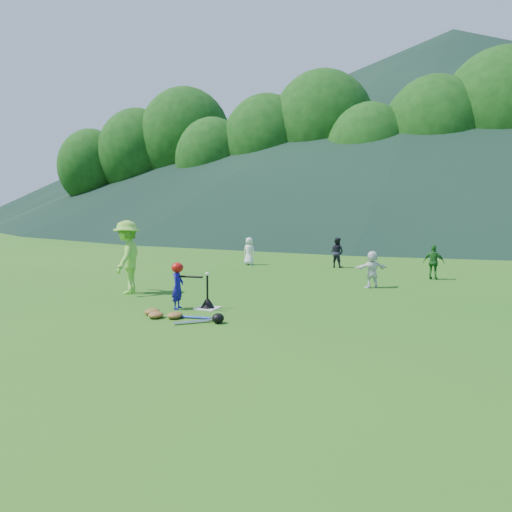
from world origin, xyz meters
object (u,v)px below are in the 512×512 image
Objects in this scene: fielder_b at (337,252)px; fielder_d at (372,269)px; home_plate at (208,308)px; batting_tee at (208,303)px; adult_coach at (127,257)px; fielder_c at (434,262)px; batter_child at (178,286)px; fielder_a at (249,251)px; equipment_pile at (174,315)px.

fielder_d is at bearing 129.31° from fielder_b.
home_plate is 0.12m from batting_tee.
fielder_d is (5.36, 3.39, -0.41)m from adult_coach.
fielder_c is at bearing 58.95° from home_plate.
fielder_c is (3.97, 6.59, 0.51)m from home_plate.
batter_child is (-0.55, -0.29, 0.47)m from home_plate.
fielder_b reaches higher than fielder_d.
batting_tee is (-0.53, -8.44, -0.41)m from fielder_b.
fielder_c is at bearing 108.99° from adult_coach.
fielder_a reaches higher than fielder_d.
fielder_d is at bearing 58.53° from batting_tee.
batter_child is 5.52m from fielder_d.
fielder_a reaches higher than fielder_c.
fielder_b is at bearing 135.14° from adult_coach.
fielder_b is at bearing 86.27° from equipment_pile.
fielder_b reaches higher than equipment_pile.
fielder_d is at bearing 153.14° from fielder_a.
fielder_a is at bearing 3.27° from batter_child.
batter_child is 0.71m from batting_tee.
fielder_c reaches higher than batter_child.
fielder_b is at bearing 86.43° from home_plate.
fielder_c reaches higher than home_plate.
equipment_pile is (2.60, -8.99, -0.45)m from fielder_a.
home_plate is at bearing 116.49° from fielder_a.
batting_tee is at bearing -73.70° from batter_child.
adult_coach is at bearing 162.62° from home_plate.
batter_child is 0.53× the size of adult_coach.
batter_child reaches higher than batting_tee.
adult_coach reaches higher than fielder_b.
fielder_c is 8.71m from equipment_pile.
fielder_c is (3.44, -1.85, -0.02)m from fielder_b.
fielder_c is at bearing 164.74° from fielder_b.
batting_tee is (2.75, -0.86, -0.78)m from adult_coach.
home_plate is at bearing 51.18° from adult_coach.
fielder_b is (1.07, 8.73, 0.06)m from batter_child.
fielder_a reaches higher than equipment_pile.
fielder_b is 1.59× the size of batting_tee.
equipment_pile reaches higher than home_plate.
fielder_d is at bearing 63.26° from equipment_pile.
batter_child is at bearing 95.96° from fielder_b.
fielder_d is 1.45× the size of batting_tee.
batting_tee is (0.00, 0.00, 0.12)m from home_plate.
equipment_pile is (-0.10, -1.10, 0.06)m from home_plate.
fielder_b is 8.46m from batting_tee.
fielder_a is 1.05× the size of fielder_d.
adult_coach is at bearing 46.90° from fielder_c.
adult_coach is 1.83× the size of fielder_d.
fielder_d is at bearing 66.18° from fielder_c.
fielder_d reaches higher than batting_tee.
batting_tee is at bearing 51.18° from adult_coach.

